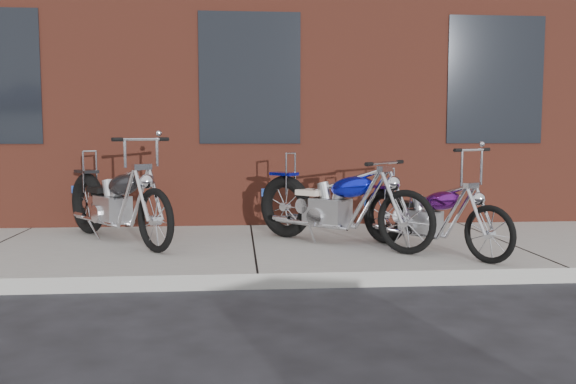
{
  "coord_description": "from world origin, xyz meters",
  "views": [
    {
      "loc": [
        -0.18,
        -5.52,
        1.44
      ],
      "look_at": [
        0.35,
        0.8,
        0.83
      ],
      "focal_mm": 38.0,
      "sensor_mm": 36.0,
      "label": 1
    }
  ],
  "objects": [
    {
      "name": "ground",
      "position": [
        0.0,
        0.0,
        0.0
      ],
      "size": [
        120.0,
        120.0,
        0.0
      ],
      "primitive_type": "plane",
      "color": "black",
      "rests_on": "ground"
    },
    {
      "name": "chopper_purple",
      "position": [
        1.89,
        0.9,
        0.52
      ],
      "size": [
        1.18,
        1.76,
        1.14
      ],
      "rotation": [
        0.0,
        0.0,
        -1.0
      ],
      "color": "black",
      "rests_on": "sidewalk"
    },
    {
      "name": "sidewalk",
      "position": [
        0.0,
        1.5,
        0.07
      ],
      "size": [
        22.0,
        3.0,
        0.15
      ],
      "primitive_type": "cube",
      "color": "gray",
      "rests_on": "ground"
    },
    {
      "name": "building_brick",
      "position": [
        0.0,
        8.0,
        4.0
      ],
      "size": [
        22.0,
        10.0,
        8.0
      ],
      "primitive_type": "cube",
      "color": "maroon",
      "rests_on": "ground"
    },
    {
      "name": "chopper_blue",
      "position": [
        0.96,
        1.42,
        0.59
      ],
      "size": [
        1.81,
        1.77,
        1.05
      ],
      "rotation": [
        0.0,
        0.0,
        -0.78
      ],
      "color": "black",
      "rests_on": "sidewalk"
    },
    {
      "name": "chopper_third",
      "position": [
        -1.63,
        1.83,
        0.59
      ],
      "size": [
        1.58,
        2.02,
        1.25
      ],
      "rotation": [
        0.0,
        0.0,
        -0.92
      ],
      "color": "black",
      "rests_on": "sidewalk"
    }
  ]
}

